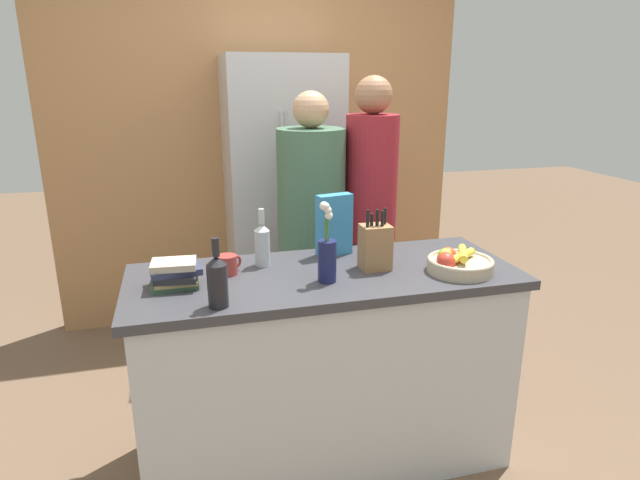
% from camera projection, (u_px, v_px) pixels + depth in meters
% --- Properties ---
extents(ground_plane, '(14.00, 14.00, 0.00)m').
position_uv_depth(ground_plane, '(324.00, 452.00, 2.55)').
color(ground_plane, brown).
extents(kitchen_island, '(1.66, 0.65, 0.92)m').
position_uv_depth(kitchen_island, '(325.00, 367.00, 2.42)').
color(kitchen_island, silver).
rests_on(kitchen_island, ground_plane).
extents(back_wall_wood, '(2.86, 0.12, 2.60)m').
position_uv_depth(back_wall_wood, '(259.00, 138.00, 3.79)').
color(back_wall_wood, '#AD7A4C').
rests_on(back_wall_wood, ground_plane).
extents(refrigerator, '(0.72, 0.62, 1.85)m').
position_uv_depth(refrigerator, '(283.00, 200.00, 3.59)').
color(refrigerator, '#B7B7BC').
rests_on(refrigerator, ground_plane).
extents(fruit_bowl, '(0.28, 0.28, 0.10)m').
position_uv_depth(fruit_bowl, '(457.00, 263.00, 2.27)').
color(fruit_bowl, tan).
rests_on(fruit_bowl, kitchen_island).
extents(knife_block, '(0.12, 0.11, 0.27)m').
position_uv_depth(knife_block, '(375.00, 246.00, 2.30)').
color(knife_block, olive).
rests_on(knife_block, kitchen_island).
extents(flower_vase, '(0.08, 0.08, 0.33)m').
position_uv_depth(flower_vase, '(327.00, 254.00, 2.15)').
color(flower_vase, '#191E4C').
rests_on(flower_vase, kitchen_island).
extents(cereal_box, '(0.18, 0.09, 0.29)m').
position_uv_depth(cereal_box, '(334.00, 225.00, 2.48)').
color(cereal_box, teal).
rests_on(cereal_box, kitchen_island).
extents(coffee_mug, '(0.11, 0.09, 0.08)m').
position_uv_depth(coffee_mug, '(228.00, 265.00, 2.25)').
color(coffee_mug, '#99332D').
rests_on(coffee_mug, kitchen_island).
extents(book_stack, '(0.21, 0.17, 0.11)m').
position_uv_depth(book_stack, '(175.00, 274.00, 2.11)').
color(book_stack, '#3D6047').
rests_on(book_stack, kitchen_island).
extents(bottle_oil, '(0.07, 0.07, 0.26)m').
position_uv_depth(bottle_oil, '(217.00, 280.00, 1.91)').
color(bottle_oil, black).
rests_on(bottle_oil, kitchen_island).
extents(bottle_vinegar, '(0.07, 0.07, 0.26)m').
position_uv_depth(bottle_vinegar, '(262.00, 243.00, 2.34)').
color(bottle_vinegar, '#B2BCC1').
rests_on(bottle_vinegar, kitchen_island).
extents(person_at_sink, '(0.37, 0.37, 1.65)m').
position_uv_depth(person_at_sink, '(311.00, 227.00, 2.96)').
color(person_at_sink, '#383842').
rests_on(person_at_sink, ground_plane).
extents(person_in_blue, '(0.29, 0.29, 1.73)m').
position_uv_depth(person_in_blue, '(370.00, 212.00, 3.00)').
color(person_in_blue, '#383842').
rests_on(person_in_blue, ground_plane).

